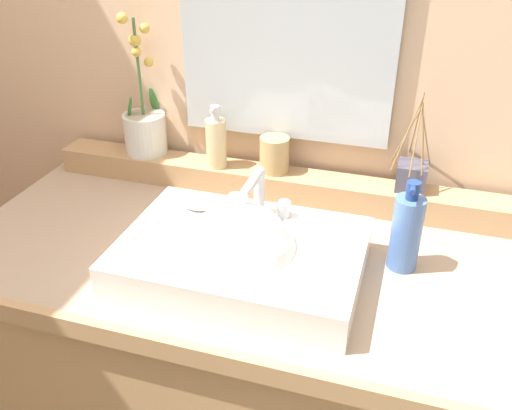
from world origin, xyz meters
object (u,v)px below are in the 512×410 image
at_px(tumbler_cup, 274,154).
at_px(lotion_bottle, 406,232).
at_px(sink_basin, 241,258).
at_px(soap_bar, 198,204).
at_px(potted_plant, 145,126).
at_px(soap_dispenser, 216,142).
at_px(reed_diffuser, 412,175).

relative_size(tumbler_cup, lotion_bottle, 0.45).
bearing_deg(lotion_bottle, sink_basin, -157.90).
relative_size(soap_bar, potted_plant, 0.19).
distance_m(soap_dispenser, tumbler_cup, 0.15).
relative_size(sink_basin, tumbler_cup, 5.36).
height_order(potted_plant, tumbler_cup, potted_plant).
height_order(reed_diffuser, lotion_bottle, reed_diffuser).
bearing_deg(sink_basin, soap_bar, 142.40).
bearing_deg(sink_basin, reed_diffuser, 49.49).
bearing_deg(potted_plant, soap_dispenser, -7.24).
xyz_separation_m(sink_basin, tumbler_cup, (-0.03, 0.36, 0.07)).
relative_size(sink_basin, potted_plant, 1.32).
relative_size(reed_diffuser, lotion_bottle, 1.20).
bearing_deg(reed_diffuser, potted_plant, 179.43).
height_order(soap_dispenser, tumbler_cup, soap_dispenser).
xyz_separation_m(soap_dispenser, tumbler_cup, (0.15, 0.02, -0.02)).
height_order(sink_basin, soap_bar, sink_basin).
bearing_deg(lotion_bottle, soap_dispenser, 156.66).
distance_m(potted_plant, lotion_bottle, 0.76).
relative_size(potted_plant, soap_dispenser, 2.27).
height_order(soap_dispenser, reed_diffuser, reed_diffuser).
distance_m(soap_bar, tumbler_cup, 0.28).
height_order(sink_basin, potted_plant, potted_plant).
height_order(potted_plant, soap_dispenser, potted_plant).
xyz_separation_m(reed_diffuser, lotion_bottle, (0.01, -0.24, -0.02)).
xyz_separation_m(sink_basin, lotion_bottle, (0.32, 0.13, 0.05)).
xyz_separation_m(soap_bar, tumbler_cup, (0.11, 0.26, 0.02)).
bearing_deg(reed_diffuser, lotion_bottle, -88.59).
bearing_deg(soap_dispenser, lotion_bottle, -23.34).
distance_m(soap_dispenser, reed_diffuser, 0.50).
xyz_separation_m(soap_bar, lotion_bottle, (0.46, 0.02, -0.00)).
bearing_deg(sink_basin, potted_plant, 137.01).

